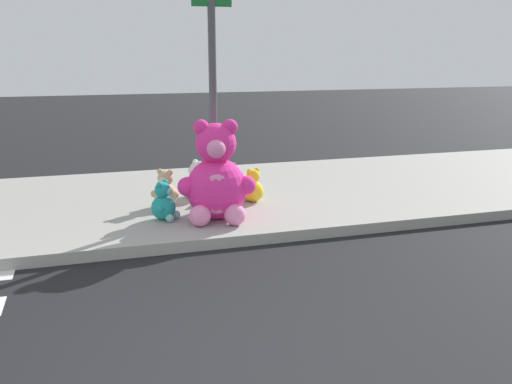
{
  "coord_description": "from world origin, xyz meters",
  "views": [
    {
      "loc": [
        -0.72,
        -3.44,
        2.41
      ],
      "look_at": [
        1.4,
        3.6,
        0.55
      ],
      "focal_mm": 38.98,
      "sensor_mm": 36.0,
      "label": 1
    }
  ],
  "objects_px": {
    "plush_pink_large": "(217,180)",
    "plush_teal": "(164,204)",
    "plush_white": "(197,183)",
    "sign_pole": "(213,92)",
    "plush_yellow": "(252,188)",
    "plush_tan": "(165,192)",
    "plush_brown": "(231,183)"
  },
  "relations": [
    {
      "from": "sign_pole",
      "to": "plush_white",
      "type": "relative_size",
      "value": 5.29
    },
    {
      "from": "plush_tan",
      "to": "plush_white",
      "type": "height_order",
      "value": "plush_white"
    },
    {
      "from": "sign_pole",
      "to": "plush_brown",
      "type": "relative_size",
      "value": 5.91
    },
    {
      "from": "sign_pole",
      "to": "plush_teal",
      "type": "height_order",
      "value": "sign_pole"
    },
    {
      "from": "plush_pink_large",
      "to": "plush_yellow",
      "type": "distance_m",
      "value": 1.11
    },
    {
      "from": "plush_pink_large",
      "to": "plush_tan",
      "type": "distance_m",
      "value": 1.06
    },
    {
      "from": "plush_pink_large",
      "to": "plush_white",
      "type": "bearing_deg",
      "value": 92.12
    },
    {
      "from": "plush_tan",
      "to": "plush_yellow",
      "type": "distance_m",
      "value": 1.34
    },
    {
      "from": "plush_tan",
      "to": "plush_brown",
      "type": "distance_m",
      "value": 1.16
    },
    {
      "from": "sign_pole",
      "to": "plush_pink_large",
      "type": "relative_size",
      "value": 2.31
    },
    {
      "from": "plush_white",
      "to": "plush_brown",
      "type": "relative_size",
      "value": 1.12
    },
    {
      "from": "plush_white",
      "to": "plush_brown",
      "type": "bearing_deg",
      "value": -5.57
    },
    {
      "from": "plush_tan",
      "to": "plush_yellow",
      "type": "xyz_separation_m",
      "value": [
        1.34,
        -0.05,
        -0.02
      ]
    },
    {
      "from": "plush_white",
      "to": "plush_teal",
      "type": "xyz_separation_m",
      "value": [
        -0.66,
        -1.06,
        -0.02
      ]
    },
    {
      "from": "plush_white",
      "to": "plush_yellow",
      "type": "bearing_deg",
      "value": -31.78
    },
    {
      "from": "sign_pole",
      "to": "plush_white",
      "type": "xyz_separation_m",
      "value": [
        -0.15,
        0.65,
        -1.46
      ]
    },
    {
      "from": "sign_pole",
      "to": "plush_brown",
      "type": "bearing_deg",
      "value": 56.75
    },
    {
      "from": "plush_white",
      "to": "plush_teal",
      "type": "distance_m",
      "value": 1.25
    },
    {
      "from": "plush_pink_large",
      "to": "plush_yellow",
      "type": "relative_size",
      "value": 2.61
    },
    {
      "from": "sign_pole",
      "to": "plush_tan",
      "type": "height_order",
      "value": "sign_pole"
    },
    {
      "from": "plush_yellow",
      "to": "plush_teal",
      "type": "height_order",
      "value": "plush_teal"
    },
    {
      "from": "plush_pink_large",
      "to": "plush_yellow",
      "type": "xyz_separation_m",
      "value": [
        0.74,
        0.76,
        -0.34
      ]
    },
    {
      "from": "plush_tan",
      "to": "plush_white",
      "type": "bearing_deg",
      "value": 37.8
    },
    {
      "from": "plush_brown",
      "to": "plush_tan",
      "type": "bearing_deg",
      "value": -160.99
    },
    {
      "from": "sign_pole",
      "to": "plush_yellow",
      "type": "bearing_deg",
      "value": 14.92
    },
    {
      "from": "plush_tan",
      "to": "plush_teal",
      "type": "height_order",
      "value": "plush_tan"
    },
    {
      "from": "plush_pink_large",
      "to": "plush_tan",
      "type": "relative_size",
      "value": 2.38
    },
    {
      "from": "plush_tan",
      "to": "plush_brown",
      "type": "xyz_separation_m",
      "value": [
        1.1,
        0.38,
        -0.02
      ]
    },
    {
      "from": "plush_teal",
      "to": "plush_pink_large",
      "type": "bearing_deg",
      "value": -14.31
    },
    {
      "from": "plush_pink_large",
      "to": "plush_teal",
      "type": "distance_m",
      "value": 0.8
    },
    {
      "from": "plush_white",
      "to": "plush_brown",
      "type": "xyz_separation_m",
      "value": [
        0.54,
        -0.05,
        -0.03
      ]
    },
    {
      "from": "sign_pole",
      "to": "plush_yellow",
      "type": "distance_m",
      "value": 1.62
    }
  ]
}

